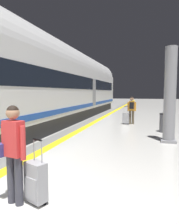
% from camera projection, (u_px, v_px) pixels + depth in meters
% --- Properties ---
extents(safety_line_strip, '(0.36, 80.00, 0.01)m').
position_uv_depth(safety_line_strip, '(90.00, 124.00, 12.61)').
color(safety_line_strip, yellow).
rests_on(safety_line_strip, ground).
extents(tactile_edge_band, '(0.73, 80.00, 0.01)m').
position_uv_depth(tactile_edge_band, '(84.00, 124.00, 12.71)').
color(tactile_edge_band, slate).
rests_on(tactile_edge_band, ground).
extents(high_speed_train, '(2.94, 34.69, 4.97)m').
position_uv_depth(high_speed_train, '(30.00, 80.00, 10.26)').
color(high_speed_train, '#38383D').
rests_on(high_speed_train, ground).
extents(traveller_foreground, '(0.56, 0.30, 1.70)m').
position_uv_depth(traveller_foreground, '(13.00, 148.00, 3.58)').
color(traveller_foreground, '#383842').
rests_on(traveller_foreground, ground).
extents(rolling_suitcase_foreground, '(0.44, 0.35, 1.12)m').
position_uv_depth(rolling_suitcase_foreground, '(36.00, 182.00, 3.62)').
color(rolling_suitcase_foreground, '#9E9EA3').
rests_on(rolling_suitcase_foreground, ground).
extents(passenger_near, '(0.51, 0.33, 1.64)m').
position_uv_depth(passenger_near, '(132.00, 108.00, 12.64)').
color(passenger_near, brown).
rests_on(passenger_near, ground).
extents(suitcase_near, '(0.40, 0.28, 1.07)m').
position_uv_depth(suitcase_near, '(126.00, 118.00, 12.65)').
color(suitcase_near, '#9E9EA3').
rests_on(suitcase_near, ground).
extents(platform_pillar, '(0.56, 0.56, 3.60)m').
position_uv_depth(platform_pillar, '(170.00, 97.00, 8.00)').
color(platform_pillar, gray).
rests_on(platform_pillar, ground).
extents(waste_bin, '(0.46, 0.46, 0.91)m').
position_uv_depth(waste_bin, '(164.00, 123.00, 10.14)').
color(waste_bin, '#4C4C51').
rests_on(waste_bin, ground).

